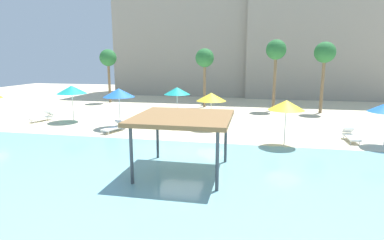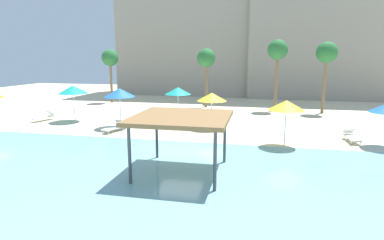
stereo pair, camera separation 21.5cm
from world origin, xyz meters
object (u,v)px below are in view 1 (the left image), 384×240
object	(u,v)px
beach_umbrella_yellow_3	(286,105)
palm_tree_1	(325,54)
beach_umbrella_blue_0	(119,93)
palm_tree_0	(276,52)
lounge_chair_1	(43,117)
beach_umbrella_teal_5	(72,90)
beach_umbrella_teal_7	(177,91)
lounge_chair_0	(177,123)
palm_tree_3	(108,59)
beach_umbrella_yellow_4	(211,97)
lounge_chair_2	(115,127)
shade_pavilion	(183,119)
lounge_chair_4	(209,118)
palm_tree_2	(205,59)
lounge_chair_3	(351,136)

from	to	relation	value
beach_umbrella_yellow_3	palm_tree_1	bearing A→B (deg)	70.62
beach_umbrella_blue_0	palm_tree_0	distance (m)	15.65
lounge_chair_1	palm_tree_0	bearing A→B (deg)	135.24
beach_umbrella_teal_5	beach_umbrella_teal_7	world-z (taller)	beach_umbrella_teal_5
lounge_chair_0	lounge_chair_1	size ratio (longest dim) A/B	0.99
palm_tree_3	beach_umbrella_yellow_4	bearing A→B (deg)	-39.89
beach_umbrella_teal_7	lounge_chair_2	bearing A→B (deg)	-126.27
shade_pavilion	lounge_chair_4	size ratio (longest dim) A/B	2.12
palm_tree_0	palm_tree_3	xyz separation A→B (m)	(-18.28, 2.19, -0.70)
beach_umbrella_yellow_4	lounge_chair_4	xyz separation A→B (m)	(-0.42, 2.18, -1.97)
beach_umbrella_yellow_3	beach_umbrella_teal_7	bearing A→B (deg)	143.05
palm_tree_1	palm_tree_2	size ratio (longest dim) A/B	1.08
beach_umbrella_yellow_3	beach_umbrella_teal_5	world-z (taller)	beach_umbrella_teal_5
beach_umbrella_yellow_3	lounge_chair_4	xyz separation A→B (m)	(-5.30, 6.03, -2.08)
shade_pavilion	beach_umbrella_yellow_4	world-z (taller)	shade_pavilion
lounge_chair_2	beach_umbrella_teal_5	bearing A→B (deg)	-102.06
beach_umbrella_blue_0	beach_umbrella_teal_5	xyz separation A→B (m)	(-4.69, 1.43, -0.00)
palm_tree_0	palm_tree_2	bearing A→B (deg)	173.40
lounge_chair_3	lounge_chair_4	distance (m)	10.29
beach_umbrella_yellow_4	lounge_chair_0	world-z (taller)	beach_umbrella_yellow_4
shade_pavilion	beach_umbrella_teal_7	size ratio (longest dim) A/B	1.50
lounge_chair_1	palm_tree_3	distance (m)	12.17
lounge_chair_4	palm_tree_0	world-z (taller)	palm_tree_0
palm_tree_1	beach_umbrella_yellow_3	bearing A→B (deg)	-109.38
shade_pavilion	lounge_chair_0	bearing A→B (deg)	105.75
beach_umbrella_blue_0	lounge_chair_4	distance (m)	7.39
beach_umbrella_yellow_3	lounge_chair_2	bearing A→B (deg)	172.98
lounge_chair_4	palm_tree_3	distance (m)	16.42
beach_umbrella_yellow_4	beach_umbrella_teal_7	world-z (taller)	beach_umbrella_teal_7
shade_pavilion	palm_tree_2	xyz separation A→B (m)	(-2.09, 19.10, 2.51)
beach_umbrella_yellow_4	lounge_chair_2	size ratio (longest dim) A/B	1.31
beach_umbrella_yellow_3	beach_umbrella_teal_7	size ratio (longest dim) A/B	0.98
beach_umbrella_yellow_4	palm_tree_1	xyz separation A→B (m)	(9.19, 8.43, 3.11)
lounge_chair_4	shade_pavilion	bearing A→B (deg)	-25.25
beach_umbrella_teal_5	lounge_chair_3	xyz separation A→B (m)	(20.35, -2.23, -2.25)
beach_umbrella_teal_5	palm_tree_3	size ratio (longest dim) A/B	0.48
palm_tree_1	palm_tree_2	distance (m)	11.33
beach_umbrella_yellow_3	beach_umbrella_yellow_4	distance (m)	6.21
lounge_chair_0	beach_umbrella_blue_0	bearing A→B (deg)	-69.86
beach_umbrella_yellow_3	palm_tree_3	xyz separation A→B (m)	(-18.24, 15.01, 2.56)
lounge_chair_2	palm_tree_0	bearing A→B (deg)	152.62
beach_umbrella_teal_7	palm_tree_1	xyz separation A→B (m)	(12.27, 6.29, 2.95)
lounge_chair_1	beach_umbrella_yellow_4	bearing A→B (deg)	109.82
lounge_chair_3	palm_tree_3	xyz separation A→B (m)	(-22.38, 13.08, 4.63)
beach_umbrella_blue_0	lounge_chair_3	size ratio (longest dim) A/B	1.52
beach_umbrella_teal_5	shade_pavilion	bearing A→B (deg)	-40.26
lounge_chair_2	palm_tree_0	size ratio (longest dim) A/B	0.29
palm_tree_1	palm_tree_2	world-z (taller)	palm_tree_1
palm_tree_2	shade_pavilion	bearing A→B (deg)	-83.75
beach_umbrella_yellow_3	beach_umbrella_yellow_4	bearing A→B (deg)	141.74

